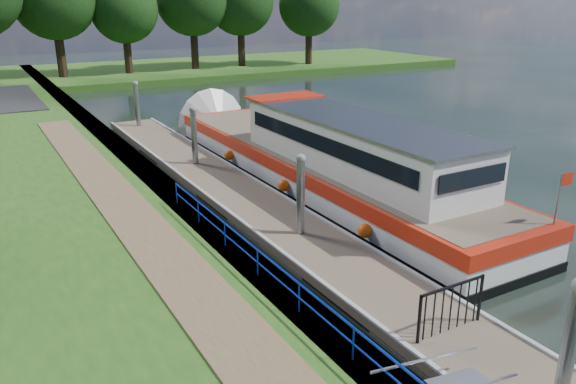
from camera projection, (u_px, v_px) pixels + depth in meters
bank_edge at (157, 188)px, 21.59m from camera, size 1.10×90.00×0.78m
far_bank at (185, 69)px, 58.80m from camera, size 60.00×18.00×0.60m
footpath at (168, 258)px, 14.85m from camera, size 1.60×40.00×0.05m
blue_fence at (324, 311)px, 11.36m from camera, size 0.04×18.04×0.72m
pontoon at (239, 197)px, 21.22m from camera, size 2.50×30.00×0.56m
mooring_piles at (238, 170)px, 20.86m from camera, size 0.30×27.30×3.55m
gate_panel at (452, 301)px, 12.05m from camera, size 1.85×0.05×1.15m
barge at (311, 158)px, 23.10m from camera, size 4.36×21.15×4.78m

